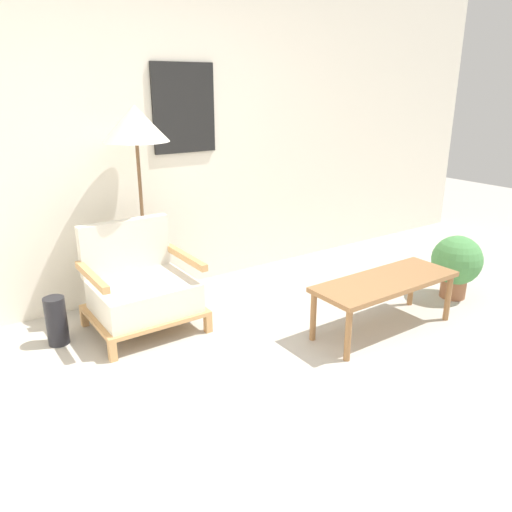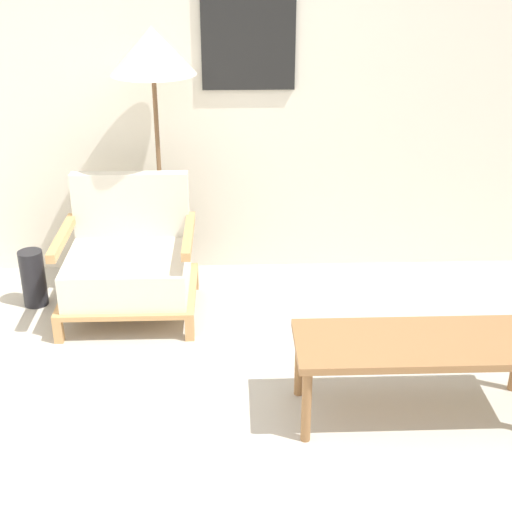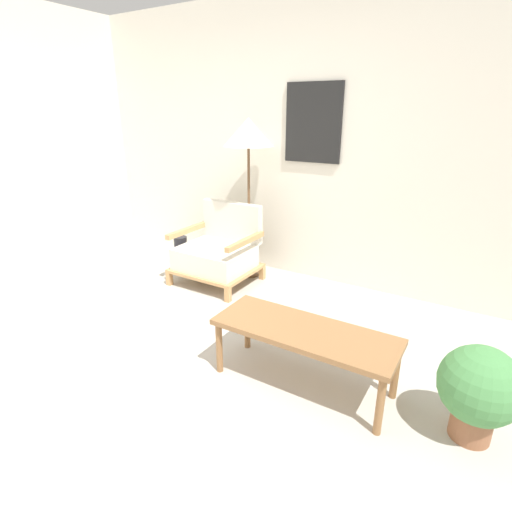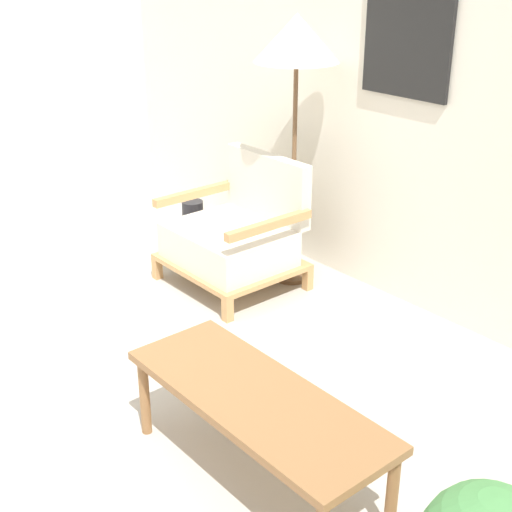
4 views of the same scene
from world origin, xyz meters
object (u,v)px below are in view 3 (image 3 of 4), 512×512
armchair (218,252)px  coffee_table (304,336)px  vase (181,252)px  floor_lamp (248,137)px  potted_plant (479,389)px

armchair → coffee_table: 1.79m
armchair → vase: 0.62m
coffee_table → armchair: bearing=144.0°
armchair → vase: size_ratio=2.22×
floor_lamp → armchair: bearing=-119.5°
coffee_table → vase: size_ratio=3.28×
floor_lamp → vase: size_ratio=4.58×
armchair → floor_lamp: size_ratio=0.49×
armchair → potted_plant: 2.61m
vase → potted_plant: size_ratio=0.64×
armchair → coffee_table: size_ratio=0.68×
potted_plant → vase: bearing=160.2°
floor_lamp → coffee_table: 2.15m
floor_lamp → coffee_table: (1.27, -1.36, -1.07)m
floor_lamp → potted_plant: 2.82m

